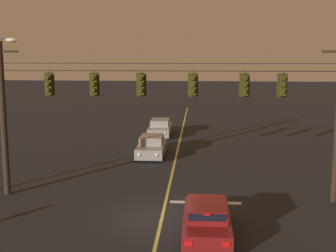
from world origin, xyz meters
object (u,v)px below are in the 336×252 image
at_px(car_waiting_near_lane, 207,220).
at_px(car_oncoming_trailing, 160,128).
at_px(traffic_light_leftmost, 48,84).
at_px(car_oncoming_lead, 152,146).
at_px(traffic_light_centre, 141,85).
at_px(traffic_light_right_inner, 193,85).
at_px(traffic_light_far_right, 283,85).
at_px(traffic_light_rightmost, 245,85).
at_px(traffic_light_left_inner, 94,84).

relative_size(car_waiting_near_lane, car_oncoming_trailing, 0.98).
xyz_separation_m(traffic_light_leftmost, car_oncoming_lead, (4.00, 9.02, -4.91)).
height_order(traffic_light_centre, car_oncoming_trailing, traffic_light_centre).
height_order(traffic_light_right_inner, car_oncoming_lead, traffic_light_right_inner).
distance_m(traffic_light_centre, car_oncoming_trailing, 17.28).
distance_m(traffic_light_centre, car_oncoming_lead, 10.28).
relative_size(traffic_light_far_right, car_oncoming_trailing, 0.28).
bearing_deg(traffic_light_rightmost, traffic_light_left_inner, 180.00).
bearing_deg(traffic_light_leftmost, traffic_light_left_inner, 0.00).
height_order(traffic_light_right_inner, car_waiting_near_lane, traffic_light_right_inner).
bearing_deg(traffic_light_centre, traffic_light_left_inner, 180.00).
bearing_deg(traffic_light_leftmost, traffic_light_right_inner, 0.00).
bearing_deg(traffic_light_left_inner, car_oncoming_trailing, 84.06).
relative_size(traffic_light_right_inner, traffic_light_far_right, 1.00).
bearing_deg(traffic_light_leftmost, traffic_light_centre, 0.00).
distance_m(traffic_light_right_inner, car_waiting_near_lane, 6.74).
xyz_separation_m(traffic_light_leftmost, traffic_light_left_inner, (2.20, 0.00, 0.00)).
distance_m(traffic_light_centre, car_waiting_near_lane, 7.40).
distance_m(traffic_light_left_inner, car_waiting_near_lane, 8.60).
xyz_separation_m(traffic_light_left_inner, traffic_light_centre, (2.27, 0.00, 0.00)).
relative_size(traffic_light_rightmost, car_oncoming_trailing, 0.28).
xyz_separation_m(traffic_light_centre, traffic_light_far_right, (6.62, 0.00, 0.00)).
relative_size(traffic_light_leftmost, traffic_light_far_right, 1.00).
bearing_deg(car_waiting_near_lane, traffic_light_centre, 124.20).
distance_m(traffic_light_far_right, car_oncoming_trailing, 18.71).
bearing_deg(traffic_light_centre, car_waiting_near_lane, -55.80).
bearing_deg(traffic_light_right_inner, car_oncoming_lead, 108.02).
distance_m(traffic_light_leftmost, car_oncoming_lead, 11.02).
bearing_deg(car_waiting_near_lane, traffic_light_left_inner, 139.63).
bearing_deg(traffic_light_rightmost, traffic_light_centre, 180.00).
bearing_deg(traffic_light_far_right, traffic_light_left_inner, 180.00).
bearing_deg(car_oncoming_trailing, traffic_light_leftmost, -103.34).
xyz_separation_m(car_oncoming_lead, car_oncoming_trailing, (-0.08, 7.54, 0.00)).
distance_m(traffic_light_right_inner, car_oncoming_lead, 10.68).
xyz_separation_m(traffic_light_left_inner, traffic_light_rightmost, (7.15, 0.00, 0.00)).
distance_m(traffic_light_leftmost, traffic_light_right_inner, 6.94).
relative_size(traffic_light_rightmost, traffic_light_far_right, 1.00).
bearing_deg(traffic_light_rightmost, traffic_light_right_inner, 180.00).
bearing_deg(car_waiting_near_lane, traffic_light_right_inner, 98.07).
bearing_deg(traffic_light_right_inner, traffic_light_far_right, 0.00).
xyz_separation_m(traffic_light_leftmost, traffic_light_rightmost, (9.36, 0.00, 0.00)).
distance_m(traffic_light_leftmost, car_oncoming_trailing, 17.72).
bearing_deg(traffic_light_left_inner, car_waiting_near_lane, -40.37).
height_order(traffic_light_right_inner, traffic_light_rightmost, same).
bearing_deg(traffic_light_rightmost, traffic_light_far_right, 0.00).
distance_m(traffic_light_right_inner, car_oncoming_trailing, 17.54).
bearing_deg(traffic_light_right_inner, traffic_light_centre, 180.00).
height_order(car_waiting_near_lane, car_oncoming_trailing, same).
relative_size(traffic_light_left_inner, car_oncoming_lead, 0.28).
bearing_deg(traffic_light_far_right, car_oncoming_lead, 128.19).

